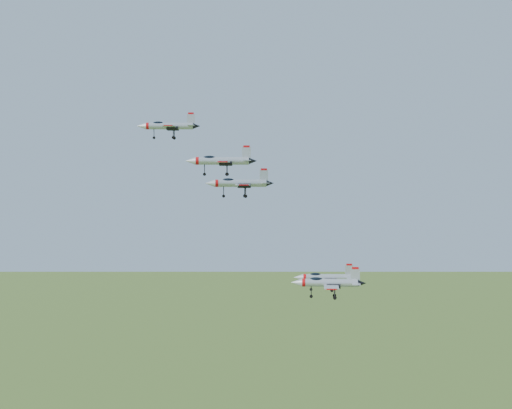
# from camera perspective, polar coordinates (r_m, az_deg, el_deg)

# --- Properties ---
(jet_lead) EXTENTS (12.63, 10.52, 3.38)m
(jet_lead) POSITION_cam_1_polar(r_m,az_deg,el_deg) (143.02, -7.08, 6.26)
(jet_lead) COLOR #A6ACB3
(jet_left_high) EXTENTS (12.91, 10.74, 3.45)m
(jet_left_high) POSITION_cam_1_polar(r_m,az_deg,el_deg) (127.00, -2.89, 3.52)
(jet_left_high) COLOR #A6ACB3
(jet_right_high) EXTENTS (11.36, 9.54, 3.05)m
(jet_right_high) POSITION_cam_1_polar(r_m,az_deg,el_deg) (116.29, -1.40, 1.72)
(jet_right_high) COLOR #A6ACB3
(jet_left_low) EXTENTS (12.38, 10.25, 3.31)m
(jet_left_low) POSITION_cam_1_polar(r_m,az_deg,el_deg) (135.57, 5.56, -5.82)
(jet_left_low) COLOR #A6ACB3
(jet_right_low) EXTENTS (12.50, 10.27, 3.35)m
(jet_right_low) POSITION_cam_1_polar(r_m,az_deg,el_deg) (119.39, 5.74, -6.24)
(jet_right_low) COLOR #A6ACB3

